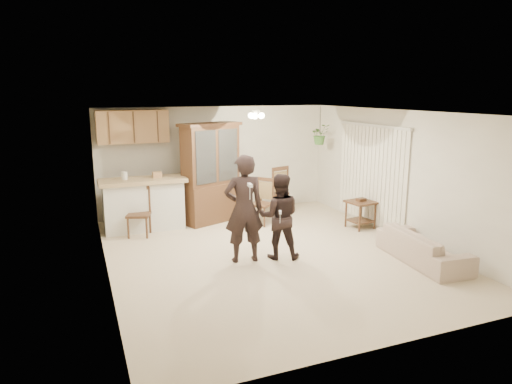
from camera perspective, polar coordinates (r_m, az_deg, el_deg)
name	(u,v)px	position (r m, az deg, el deg)	size (l,w,h in m)	color
floor	(270,254)	(8.20, 1.80, -7.80)	(6.50, 6.50, 0.00)	beige
ceiling	(271,112)	(7.70, 1.92, 9.93)	(5.50, 6.50, 0.02)	silver
wall_back	(216,160)	(10.87, -5.00, 4.01)	(5.50, 0.02, 2.50)	silver
wall_front	(391,243)	(5.14, 16.53, -6.09)	(5.50, 0.02, 2.50)	silver
wall_left	(103,199)	(7.23, -18.55, -0.89)	(0.02, 6.50, 2.50)	silver
wall_right	(401,175)	(9.28, 17.64, 2.02)	(0.02, 6.50, 2.50)	silver
breakfast_bar	(144,206)	(9.76, -13.82, -1.76)	(1.60, 0.55, 1.00)	silver
bar_top	(143,181)	(9.65, -13.99, 1.40)	(1.75, 0.70, 0.08)	tan
upper_cabinets	(133,127)	(10.21, -15.15, 7.89)	(1.50, 0.34, 0.70)	olive
vertical_blinds	(371,175)	(9.98, 14.16, 2.05)	(0.06, 2.30, 2.10)	silver
ceiling_fixture	(256,115)	(8.89, -0.02, 9.63)	(0.36, 0.36, 0.20)	#FFEFBF
hanging_plant	(320,134)	(10.92, 8.00, 7.15)	(0.43, 0.37, 0.48)	#2B6227
plant_cord	(320,120)	(10.89, 8.05, 8.85)	(0.01, 0.01, 0.65)	black
sofa	(423,241)	(8.25, 20.19, -5.76)	(1.87, 0.73, 0.73)	beige
adult	(244,210)	(7.64, -1.52, -2.25)	(0.66, 0.43, 1.80)	black
child	(279,220)	(7.86, 2.91, -3.54)	(0.66, 0.51, 1.35)	black
china_hutch	(211,174)	(10.02, -5.66, 2.29)	(1.48, 1.00, 2.18)	#342012
side_table	(360,214)	(9.91, 12.92, -2.69)	(0.60, 0.60, 0.65)	#342012
chair_bar	(139,222)	(9.43, -14.40, -3.70)	(0.56, 0.56, 0.99)	#342012
chair_hutch_left	(261,211)	(9.94, 0.66, -2.45)	(0.62, 0.62, 1.00)	#342012
chair_hutch_right	(274,201)	(10.71, 2.23, -1.09)	(0.64, 0.64, 1.17)	#342012
controller_adult	(250,185)	(7.11, -0.77, 0.87)	(0.05, 0.16, 0.05)	white
controller_child	(280,212)	(7.46, 3.03, -2.54)	(0.04, 0.13, 0.04)	white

